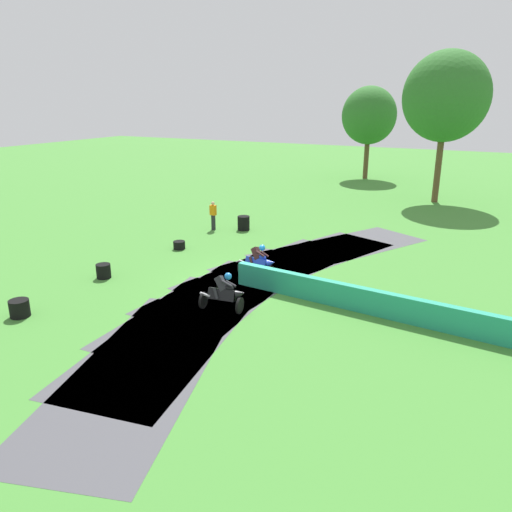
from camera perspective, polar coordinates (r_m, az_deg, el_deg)
ground_plane at (r=20.15m, az=-1.85°, el=-3.13°), size 120.00×120.00×0.00m
track_asphalt at (r=19.79m, az=-0.22°, el=-3.50°), size 8.09×23.56×0.01m
safety_barrier at (r=17.53m, az=14.49°, el=-5.43°), size 11.85×1.47×0.90m
motorcycle_lead_blue at (r=20.73m, az=0.31°, el=-0.64°), size 1.71×0.89×1.43m
motorcycle_chase_black at (r=17.51m, az=-3.66°, el=-4.27°), size 1.67×0.96×1.42m
tire_stack_near at (r=28.11m, az=-1.44°, el=3.81°), size 0.68×0.68×0.80m
tire_stack_mid_a at (r=24.87m, az=-8.84°, el=1.25°), size 0.58×0.58×0.40m
tire_stack_mid_b at (r=21.57m, az=-17.17°, el=-1.67°), size 0.60×0.60×0.60m
tire_stack_far at (r=18.89m, az=-25.61°, el=-5.46°), size 0.67×0.67×0.60m
track_marshal at (r=28.15m, az=-4.96°, el=4.65°), size 0.34×0.24×1.63m
tree_far_left at (r=37.48m, az=21.06°, el=16.76°), size 5.78×5.78×10.29m
tree_far_right at (r=47.25m, az=12.91°, el=15.50°), size 4.86×4.86×8.21m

